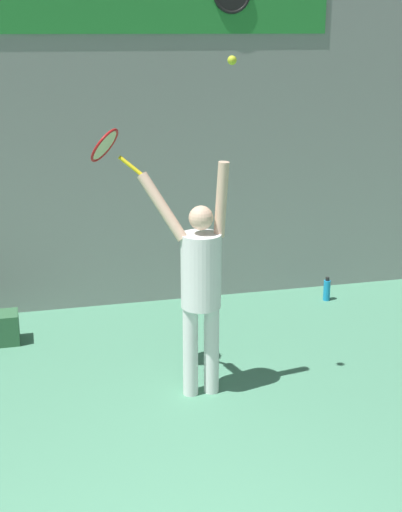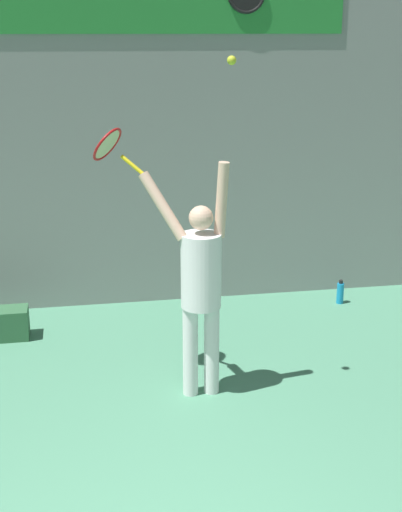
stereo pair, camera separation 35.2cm
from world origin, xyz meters
The scene contains 5 objects.
back_wall centered at (0.00, 5.07, 2.50)m, with size 18.00×0.10×5.00m.
tennis_player centered at (0.72, 2.77, 1.03)m, with size 0.74×0.46×2.03m.
tennis_racket centered at (0.03, 3.16, 2.11)m, with size 0.46×0.39×0.38m.
tennis_ball centered at (0.93, 2.66, 2.80)m, with size 0.07×0.07×0.07m.
water_bottle centered at (2.67, 4.57, 0.13)m, with size 0.08×0.08×0.28m.
Camera 2 is at (-0.26, -2.71, 3.02)m, focal length 50.00 mm.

